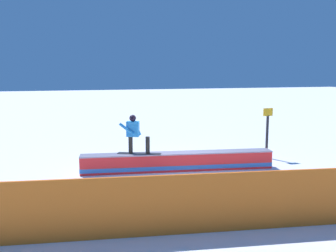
{
  "coord_description": "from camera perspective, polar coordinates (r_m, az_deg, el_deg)",
  "views": [
    {
      "loc": [
        4.04,
        11.36,
        3.29
      ],
      "look_at": [
        0.65,
        0.89,
        1.68
      ],
      "focal_mm": 38.87,
      "sensor_mm": 36.0,
      "label": 1
    }
  ],
  "objects": [
    {
      "name": "grind_box",
      "position": [
        12.42,
        1.6,
        -5.7
      ],
      "size": [
        6.53,
        1.62,
        0.62
      ],
      "color": "red",
      "rests_on": "ground_plane"
    },
    {
      "name": "ground_plane",
      "position": [
        12.5,
        1.6,
        -6.96
      ],
      "size": [
        120.0,
        120.0,
        0.0
      ],
      "primitive_type": "plane",
      "color": "white"
    },
    {
      "name": "snowboarder",
      "position": [
        12.09,
        -5.27,
        -1.08
      ],
      "size": [
        1.43,
        0.84,
        1.3
      ],
      "color": "#24252B",
      "rests_on": "grind_box"
    },
    {
      "name": "trail_marker",
      "position": [
        14.59,
        15.29,
        -0.83
      ],
      "size": [
        0.4,
        0.1,
        1.95
      ],
      "color": "#262628",
      "rests_on": "ground_plane"
    },
    {
      "name": "safety_fence",
      "position": [
        8.03,
        13.73,
        -11.28
      ],
      "size": [
        12.8,
        2.2,
        1.26
      ],
      "primitive_type": "cube",
      "rotation": [
        0.0,
        0.0,
        -0.17
      ],
      "color": "orange",
      "rests_on": "ground_plane"
    }
  ]
}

